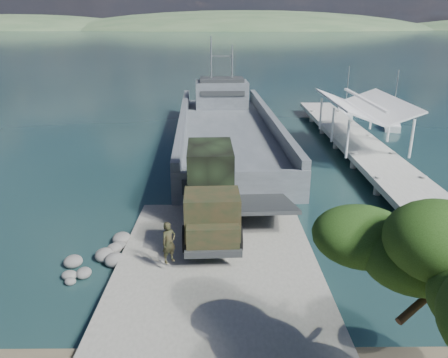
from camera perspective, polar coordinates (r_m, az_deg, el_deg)
ground at (r=22.43m, az=-0.83°, el=-11.80°), size 1400.00×1400.00×0.00m
boat_ramp at (r=21.45m, az=-0.85°, el=-12.64°), size 10.00×18.00×0.50m
shoreline_rocks at (r=23.73m, az=-16.24°, el=-10.76°), size 3.20×5.60×0.90m
distant_headlands at (r=581.30m, az=4.75°, el=18.88°), size 1000.00×240.00×48.00m
pier at (r=41.22m, az=17.78°, el=4.74°), size 6.40×44.00×6.10m
landing_craft at (r=43.97m, az=0.39°, el=5.67°), size 10.82×37.08×10.90m
military_truck at (r=25.14m, az=-1.73°, el=-1.42°), size 3.37×9.36×4.28m
soldier at (r=21.24m, az=-7.17°, el=-9.15°), size 0.89×0.87×2.06m
sailboat_near at (r=54.76m, az=21.06°, el=6.65°), size 3.20×5.78×6.76m
sailboat_far at (r=59.77m, az=15.54°, el=8.28°), size 2.56×5.53×6.49m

